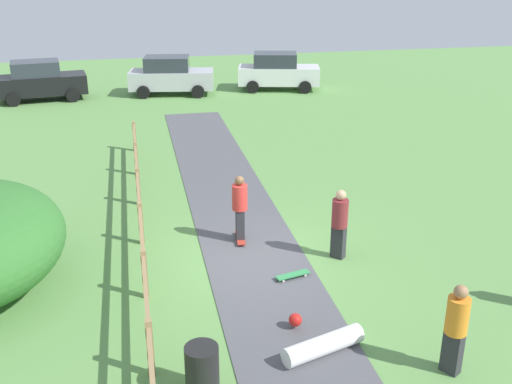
{
  "coord_description": "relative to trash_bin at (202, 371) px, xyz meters",
  "views": [
    {
      "loc": [
        -2.58,
        -12.49,
        6.77
      ],
      "look_at": [
        0.38,
        1.63,
        1.0
      ],
      "focal_mm": 42.15,
      "sensor_mm": 36.0,
      "label": 1
    }
  ],
  "objects": [
    {
      "name": "trash_bin",
      "position": [
        0.0,
        0.0,
        0.0
      ],
      "size": [
        0.56,
        0.56,
        0.9
      ],
      "primitive_type": "cylinder",
      "color": "black",
      "rests_on": "ground_plane"
    },
    {
      "name": "parked_car_white",
      "position": [
        6.82,
        22.67,
        0.51
      ],
      "size": [
        4.48,
        2.72,
        1.92
      ],
      "color": "silver",
      "rests_on": "ground_plane"
    },
    {
      "name": "asphalt_path",
      "position": [
        1.8,
        4.5,
        -0.44
      ],
      "size": [
        2.4,
        28.0,
        0.02
      ],
      "primitive_type": "cube",
      "color": "#515156",
      "rests_on": "ground_plane"
    },
    {
      "name": "wooden_fence",
      "position": [
        -0.8,
        4.5,
        0.22
      ],
      "size": [
        0.12,
        18.12,
        1.1
      ],
      "color": "#997A51",
      "rests_on": "ground_plane"
    },
    {
      "name": "parked_car_silver",
      "position": [
        1.21,
        22.67,
        0.51
      ],
      "size": [
        4.41,
        2.49,
        1.92
      ],
      "color": "#B7B7BC",
      "rests_on": "ground_plane"
    },
    {
      "name": "parked_car_black",
      "position": [
        -5.09,
        22.65,
        0.51
      ],
      "size": [
        4.39,
        2.44,
        1.92
      ],
      "color": "black",
      "rests_on": "ground_plane"
    },
    {
      "name": "ground_plane",
      "position": [
        1.8,
        4.5,
        -0.45
      ],
      "size": [
        60.0,
        60.0,
        0.0
      ],
      "primitive_type": "plane",
      "color": "#60934C"
    },
    {
      "name": "bystander_maroon",
      "position": [
        3.74,
        4.09,
        0.5
      ],
      "size": [
        0.54,
        0.54,
        1.72
      ],
      "color": "#2D2D33",
      "rests_on": "ground_plane"
    },
    {
      "name": "skater_fallen",
      "position": [
        2.23,
        0.64,
        -0.25
      ],
      "size": [
        1.63,
        1.42,
        0.36
      ],
      "color": "white",
      "rests_on": "asphalt_path"
    },
    {
      "name": "skateboard_loose",
      "position": [
        2.43,
        3.32,
        -0.36
      ],
      "size": [
        0.82,
        0.4,
        0.08
      ],
      "color": "#338C4C",
      "rests_on": "asphalt_path"
    },
    {
      "name": "bystander_orange",
      "position": [
        4.27,
        -0.33,
        0.49
      ],
      "size": [
        0.52,
        0.52,
        1.71
      ],
      "color": "#2D2D33",
      "rests_on": "ground_plane"
    },
    {
      "name": "skater_riding",
      "position": [
        1.62,
        5.4,
        0.53
      ],
      "size": [
        0.41,
        0.81,
        1.72
      ],
      "color": "#B23326",
      "rests_on": "asphalt_path"
    }
  ]
}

